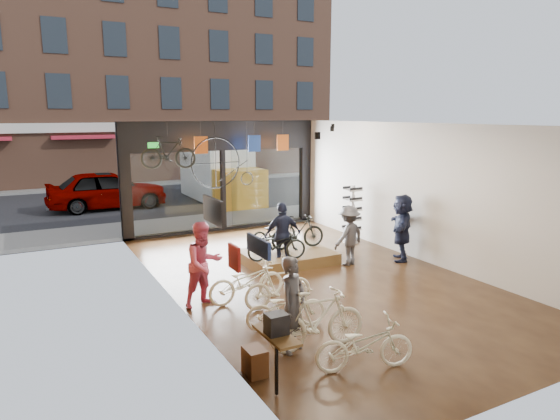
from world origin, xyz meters
TOP-DOWN VIEW (x-y plane):
  - ground_plane at (0.00, 0.00)m, footprint 7.00×12.00m
  - ceiling at (0.00, 0.00)m, footprint 7.00×12.00m
  - wall_left at (-3.52, 0.00)m, footprint 0.04×12.00m
  - wall_right at (3.52, 0.00)m, footprint 0.04×12.00m
  - wall_back at (0.00, -6.02)m, footprint 7.00×0.04m
  - storefront at (0.00, 6.00)m, footprint 7.00×0.26m
  - exit_sign at (-2.40, 5.88)m, footprint 0.35×0.06m
  - street_road at (0.00, 15.00)m, footprint 30.00×18.00m
  - sidewalk_near at (0.00, 7.20)m, footprint 30.00×2.40m
  - sidewalk_far at (0.00, 19.00)m, footprint 30.00×2.00m
  - opposite_building at (0.00, 21.50)m, footprint 26.00×5.00m
  - street_car at (-2.97, 12.00)m, footprint 4.92×1.98m
  - box_truck at (1.99, 11.00)m, footprint 2.11×6.32m
  - floor_bike_0 at (-1.67, -4.28)m, footprint 1.73×1.00m
  - floor_bike_1 at (-1.95, -3.32)m, footprint 1.84×0.71m
  - floor_bike_2 at (-2.02, -2.31)m, footprint 1.65×0.84m
  - floor_bike_3 at (-1.66, -1.30)m, footprint 1.55×0.52m
  - floor_bike_4 at (-2.12, -0.69)m, footprint 1.75×0.61m
  - display_platform at (0.08, 1.47)m, footprint 2.40×1.80m
  - display_bike_left at (-0.55, 0.89)m, footprint 1.63×0.86m
  - display_bike_mid at (0.50, 1.62)m, footprint 1.64×0.61m
  - display_bike_right at (-0.03, 2.07)m, footprint 1.66×0.83m
  - customer_0 at (-2.36, -3.17)m, footprint 0.74×0.67m
  - customer_1 at (-3.00, -0.48)m, footprint 1.03×0.89m
  - customer_2 at (-0.23, 1.15)m, footprint 1.06×0.51m
  - customer_3 at (1.43, 0.49)m, footprint 1.18×0.87m
  - customer_5 at (3.00, 0.17)m, footprint 1.51×1.70m
  - sunglasses_rack at (2.95, 2.44)m, footprint 0.56×0.47m
  - wall_merch at (-3.38, -3.50)m, footprint 0.40×2.40m
  - penny_farthing at (-0.55, 4.31)m, footprint 2.00×0.06m
  - hung_bike at (-2.38, 4.20)m, footprint 1.64×0.88m
  - jersey_left at (-1.03, 5.20)m, footprint 0.45×0.03m
  - jersey_mid at (0.85, 5.20)m, footprint 0.45×0.03m
  - jersey_right at (1.94, 5.20)m, footprint 0.45×0.03m

SIDE VIEW (x-z plane):
  - ground_plane at x=0.00m, z-range -0.04..0.00m
  - street_road at x=0.00m, z-range -0.02..0.00m
  - sidewalk_near at x=0.00m, z-range 0.00..0.12m
  - sidewalk_far at x=0.00m, z-range 0.00..0.12m
  - display_platform at x=0.08m, z-range 0.00..0.30m
  - floor_bike_2 at x=-2.02m, z-range 0.00..0.83m
  - floor_bike_0 at x=-1.67m, z-range 0.00..0.86m
  - floor_bike_3 at x=-1.66m, z-range 0.00..0.92m
  - floor_bike_4 at x=-2.12m, z-range 0.00..0.92m
  - floor_bike_1 at x=-1.95m, z-range 0.00..1.08m
  - display_bike_left at x=-0.55m, z-range 0.30..1.11m
  - display_bike_right at x=-0.03m, z-range 0.30..1.13m
  - display_bike_mid at x=0.50m, z-range 0.30..1.26m
  - customer_3 at x=1.43m, z-range 0.00..1.62m
  - street_car at x=-2.97m, z-range 0.00..1.67m
  - customer_0 at x=-2.36m, z-range 0.00..1.69m
  - customer_2 at x=-0.23m, z-range 0.00..1.76m
  - sunglasses_rack at x=2.95m, z-range 0.00..1.81m
  - customer_1 at x=-3.00m, z-range 0.00..1.83m
  - customer_5 at x=3.00m, z-range 0.00..1.87m
  - box_truck at x=1.99m, z-range 0.00..2.49m
  - wall_merch at x=-3.38m, z-range 0.00..2.60m
  - wall_left at x=-3.52m, z-range 0.00..3.80m
  - wall_right at x=3.52m, z-range 0.00..3.80m
  - wall_back at x=0.00m, z-range 0.00..3.80m
  - storefront at x=0.00m, z-range 0.00..3.80m
  - penny_farthing at x=-0.55m, z-range 1.70..3.30m
  - hung_bike at x=-2.38m, z-range 2.45..3.40m
  - exit_sign at x=-2.40m, z-range 2.96..3.14m
  - jersey_left at x=-1.03m, z-range 2.77..3.32m
  - jersey_mid at x=0.85m, z-range 2.77..3.32m
  - jersey_right at x=1.94m, z-range 2.77..3.32m
  - ceiling at x=0.00m, z-range 3.80..3.84m
  - opposite_building at x=0.00m, z-range 0.00..14.00m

